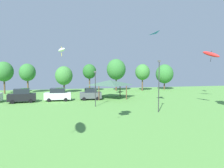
{
  "coord_description": "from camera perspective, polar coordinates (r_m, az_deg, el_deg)",
  "views": [
    {
      "loc": [
        -3.55,
        1.53,
        5.79
      ],
      "look_at": [
        -0.27,
        16.22,
        4.64
      ],
      "focal_mm": 32.0,
      "sensor_mm": 36.0,
      "label": 1
    }
  ],
  "objects": [
    {
      "name": "kite_flying_8",
      "position": [
        31.64,
        -14.23,
        9.42
      ],
      "size": [
        1.41,
        2.36,
        1.49
      ],
      "color": "white"
    },
    {
      "name": "treeline_tree_5",
      "position": [
        53.47,
        8.7,
        3.36
      ],
      "size": [
        3.83,
        3.83,
        7.04
      ],
      "color": "brown",
      "rests_on": "ground"
    },
    {
      "name": "treeline_tree_2",
      "position": [
        49.77,
        -13.58,
        2.33
      ],
      "size": [
        4.16,
        4.16,
        6.44
      ],
      "color": "brown",
      "rests_on": "ground"
    },
    {
      "name": "kite_flying_5",
      "position": [
        33.35,
        26.43,
        7.61
      ],
      "size": [
        1.82,
        2.53,
        1.79
      ],
      "color": "red"
    },
    {
      "name": "treeline_tree_0",
      "position": [
        52.64,
        -28.51,
        3.13
      ],
      "size": [
        4.19,
        4.19,
        7.48
      ],
      "color": "brown",
      "rests_on": "ground"
    },
    {
      "name": "parked_car_third_from_left",
      "position": [
        37.35,
        -15.22,
        -2.93
      ],
      "size": [
        4.74,
        2.21,
        2.34
      ],
      "rotation": [
        0.0,
        0.0,
        -0.06
      ],
      "color": "silver",
      "rests_on": "ground"
    },
    {
      "name": "treeline_tree_1",
      "position": [
        51.88,
        -23.01,
        3.06
      ],
      "size": [
        3.79,
        3.79,
        7.04
      ],
      "color": "brown",
      "rests_on": "ground"
    },
    {
      "name": "treeline_tree_6",
      "position": [
        58.04,
        14.77,
        2.81
      ],
      "size": [
        4.87,
        4.87,
        7.06
      ],
      "color": "brown",
      "rests_on": "ground"
    },
    {
      "name": "light_post_0",
      "position": [
        27.15,
        13.25,
        0.18
      ],
      "size": [
        0.36,
        0.2,
        6.92
      ],
      "color": "#2D2D33",
      "rests_on": "ground"
    },
    {
      "name": "park_pavilion",
      "position": [
        39.38,
        -0.52,
        0.41
      ],
      "size": [
        6.82,
        6.08,
        3.6
      ],
      "color": "brown",
      "rests_on": "ground"
    },
    {
      "name": "treeline_tree_4",
      "position": [
        52.86,
        1.2,
        4.18
      ],
      "size": [
        5.0,
        5.0,
        8.4
      ],
      "color": "brown",
      "rests_on": "ground"
    },
    {
      "name": "kite_flying_3",
      "position": [
        30.11,
        10.3,
        12.14
      ],
      "size": [
        1.93,
        2.41,
        0.49
      ],
      "color": "blue"
    },
    {
      "name": "treeline_tree_3",
      "position": [
        51.74,
        -6.46,
        3.56
      ],
      "size": [
        3.45,
        3.45,
        7.03
      ],
      "color": "brown",
      "rests_on": "ground"
    },
    {
      "name": "parked_car_second_from_left",
      "position": [
        37.58,
        -24.34,
        -3.07
      ],
      "size": [
        4.68,
        2.35,
        2.42
      ],
      "rotation": [
        0.0,
        0.0,
        0.12
      ],
      "color": "black",
      "rests_on": "ground"
    },
    {
      "name": "light_post_1",
      "position": [
        30.59,
        -4.8,
        -0.66
      ],
      "size": [
        0.36,
        0.2,
        5.47
      ],
      "color": "#2D2D33",
      "rests_on": "ground"
    },
    {
      "name": "parked_car_rightmost_in_row",
      "position": [
        37.66,
        -6.15,
        -2.84
      ],
      "size": [
        4.11,
        2.27,
        2.19
      ],
      "rotation": [
        0.0,
        0.0,
        -0.06
      ],
      "color": "#4C5156",
      "rests_on": "ground"
    }
  ]
}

